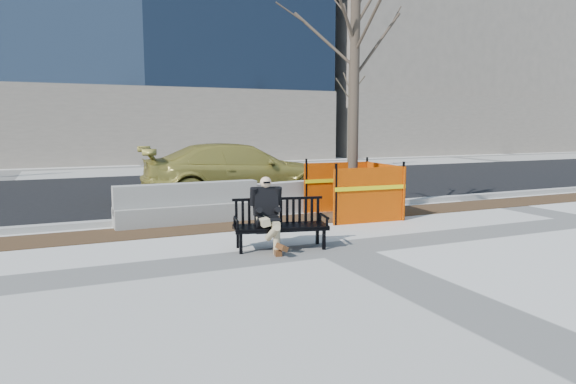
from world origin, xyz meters
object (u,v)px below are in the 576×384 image
object	(u,v)px
seated_man	(267,249)
sedan	(241,199)
jersey_barrier_left	(188,223)
tree_fence	(352,216)
jersey_barrier_right	(283,213)
bench	(281,249)

from	to	relation	value
seated_man	sedan	xyz separation A→B (m)	(1.42, 5.58, 0.00)
sedan	jersey_barrier_left	distance (m)	3.52
tree_fence	jersey_barrier_left	size ratio (longest dim) A/B	2.13
jersey_barrier_right	seated_man	bearing A→B (deg)	-127.29
bench	jersey_barrier_right	bearing A→B (deg)	77.97
jersey_barrier_left	jersey_barrier_right	size ratio (longest dim) A/B	1.17
jersey_barrier_left	jersey_barrier_right	xyz separation A→B (m)	(2.31, 0.34, 0.00)
seated_man	sedan	size ratio (longest dim) A/B	0.23
sedan	seated_man	bearing A→B (deg)	169.99
seated_man	jersey_barrier_right	xyz separation A→B (m)	(1.63, 3.11, 0.00)
tree_fence	jersey_barrier_right	world-z (taller)	tree_fence
seated_man	tree_fence	world-z (taller)	tree_fence
sedan	jersey_barrier_left	bearing A→B (deg)	147.52
seated_man	jersey_barrier_right	size ratio (longest dim) A/B	0.47
jersey_barrier_right	jersey_barrier_left	bearing A→B (deg)	178.78
seated_man	bench	bearing A→B (deg)	-10.65
bench	jersey_barrier_left	bearing A→B (deg)	119.23
seated_man	tree_fence	distance (m)	3.52
seated_man	jersey_barrier_right	distance (m)	3.51
tree_fence	sedan	size ratio (longest dim) A/B	1.19
tree_fence	jersey_barrier_right	size ratio (longest dim) A/B	2.49
tree_fence	sedan	world-z (taller)	tree_fence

